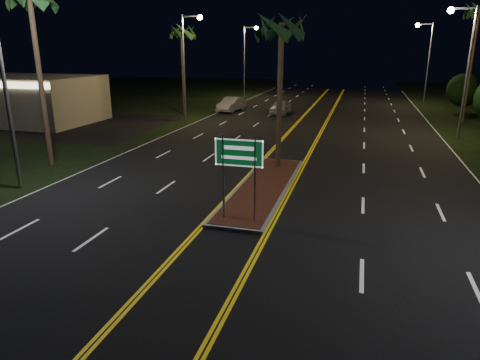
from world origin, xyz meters
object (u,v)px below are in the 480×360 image
(car_far, at_px, (231,103))
(car_near, at_px, (280,106))
(palm_median, at_px, (282,27))
(shrub_far, at_px, (464,90))
(median_island, at_px, (264,187))
(streetlight_left_far, at_px, (247,54))
(commercial_building, at_px, (11,99))
(streetlight_left_near, at_px, (9,64))
(streetlight_left_mid, at_px, (188,56))
(streetlight_right_far, at_px, (426,54))
(palm_right_far, at_px, (479,12))
(palm_left_far, at_px, (182,32))
(highway_sign, at_px, (239,161))
(streetlight_right_mid, at_px, (463,58))

(car_far, bearing_deg, car_near, 1.65)
(palm_median, height_order, shrub_far, palm_median)
(median_island, relative_size, streetlight_left_far, 1.14)
(commercial_building, relative_size, shrub_far, 3.79)
(streetlight_left_near, xyz_separation_m, streetlight_left_mid, (0.00, 20.00, 0.00))
(streetlight_left_near, height_order, car_near, streetlight_left_near)
(shrub_far, xyz_separation_m, car_far, (-22.74, -4.62, -1.49))
(commercial_building, xyz_separation_m, car_far, (17.06, 11.39, -1.15))
(streetlight_right_far, xyz_separation_m, shrub_far, (3.19, -6.00, -3.32))
(median_island, distance_m, palm_median, 8.00)
(median_island, xyz_separation_m, palm_right_far, (12.80, 23.00, 9.06))
(streetlight_left_far, bearing_deg, palm_left_far, -97.78)
(streetlight_left_far, bearing_deg, highway_sign, -75.56)
(median_island, height_order, commercial_building, commercial_building)
(car_far, bearing_deg, streetlight_left_near, -85.85)
(highway_sign, height_order, streetlight_left_far, streetlight_left_far)
(streetlight_left_near, bearing_deg, streetlight_right_mid, 40.30)
(palm_left_far, bearing_deg, car_near, 17.21)
(streetlight_left_mid, xyz_separation_m, palm_left_far, (-2.19, 4.00, 2.09))
(highway_sign, distance_m, palm_right_far, 30.81)
(streetlight_left_mid, xyz_separation_m, streetlight_right_mid, (21.23, -2.00, 0.00))
(streetlight_left_far, xyz_separation_m, palm_right_far, (23.41, -14.00, 3.49))
(highway_sign, height_order, streetlight_left_near, streetlight_left_near)
(streetlight_left_far, relative_size, streetlight_right_mid, 1.00)
(streetlight_left_mid, xyz_separation_m, palm_right_far, (23.41, 6.00, 3.49))
(palm_left_far, xyz_separation_m, palm_right_far, (25.60, 2.00, 1.40))
(commercial_building, bearing_deg, highway_sign, -33.48)
(streetlight_left_near, relative_size, palm_median, 1.08)
(shrub_far, bearing_deg, streetlight_right_mid, -102.82)
(median_island, bearing_deg, palm_left_far, 121.36)
(streetlight_right_mid, bearing_deg, palm_right_far, 74.71)
(streetlight_left_near, relative_size, streetlight_right_mid, 1.00)
(palm_left_far, distance_m, car_near, 11.81)
(streetlight_left_far, bearing_deg, median_island, -74.00)
(streetlight_left_mid, distance_m, streetlight_right_mid, 21.32)
(shrub_far, bearing_deg, palm_left_far, -163.26)
(highway_sign, distance_m, shrub_far, 35.96)
(highway_sign, xyz_separation_m, streetlight_left_near, (-10.61, 1.20, 3.25))
(palm_right_far, bearing_deg, car_far, 176.36)
(streetlight_left_mid, distance_m, palm_left_far, 5.01)
(streetlight_left_far, height_order, palm_right_far, palm_right_far)
(median_island, height_order, palm_median, palm_median)
(streetlight_left_mid, xyz_separation_m, shrub_far, (24.41, 12.00, -3.32))
(median_island, height_order, streetlight_left_near, streetlight_left_near)
(median_island, height_order, streetlight_right_mid, streetlight_right_mid)
(commercial_building, bearing_deg, streetlight_right_far, 31.01)
(streetlight_left_far, xyz_separation_m, streetlight_right_far, (21.23, -2.00, 0.00))
(commercial_building, height_order, palm_left_far, palm_left_far)
(highway_sign, xyz_separation_m, shrub_far, (13.80, 33.20, -0.07))
(median_island, bearing_deg, car_near, 98.75)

